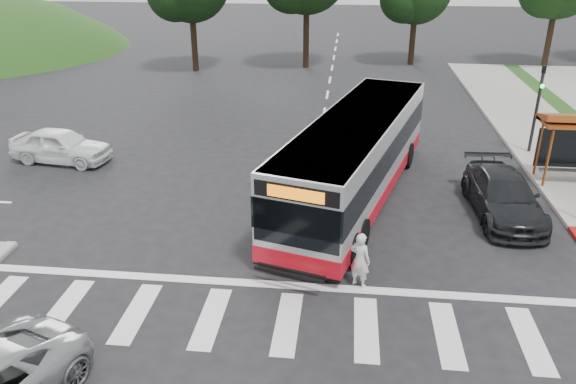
# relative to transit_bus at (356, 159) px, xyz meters

# --- Properties ---
(ground) EXTENTS (140.00, 140.00, 0.00)m
(ground) POSITION_rel_transit_bus_xyz_m (-1.67, -2.82, -1.58)
(ground) COLOR black
(ground) RESTS_ON ground
(sidewalk_east) EXTENTS (4.00, 40.00, 0.12)m
(sidewalk_east) POSITION_rel_transit_bus_xyz_m (9.33, 5.18, -1.52)
(sidewalk_east) COLOR gray
(sidewalk_east) RESTS_ON ground
(curb_east) EXTENTS (0.30, 40.00, 0.15)m
(curb_east) POSITION_rel_transit_bus_xyz_m (7.33, 5.18, -1.51)
(curb_east) COLOR #9E9991
(curb_east) RESTS_ON ground
(crosswalk_ladder) EXTENTS (18.00, 2.60, 0.01)m
(crosswalk_ladder) POSITION_rel_transit_bus_xyz_m (-1.67, -7.82, -1.57)
(crosswalk_ladder) COLOR silver
(crosswalk_ladder) RESTS_ON ground
(traffic_signal_ne_short) EXTENTS (0.18, 0.37, 4.00)m
(traffic_signal_ne_short) POSITION_rel_transit_bus_xyz_m (7.93, 5.67, 0.90)
(traffic_signal_ne_short) COLOR black
(traffic_signal_ne_short) RESTS_ON ground
(transit_bus) EXTENTS (5.86, 12.49, 3.16)m
(transit_bus) POSITION_rel_transit_bus_xyz_m (0.00, 0.00, 0.00)
(transit_bus) COLOR #B2B4B7
(transit_bus) RESTS_ON ground
(pedestrian) EXTENTS (0.73, 0.65, 1.68)m
(pedestrian) POSITION_rel_transit_bus_xyz_m (0.14, -5.89, -0.74)
(pedestrian) COLOR silver
(pedestrian) RESTS_ON ground
(dark_sedan) EXTENTS (2.31, 5.19, 1.48)m
(dark_sedan) POSITION_rel_transit_bus_xyz_m (5.19, -0.84, -0.84)
(dark_sedan) COLOR black
(dark_sedan) RESTS_ON ground
(west_car_white) EXTENTS (4.55, 2.30, 1.48)m
(west_car_white) POSITION_rel_transit_bus_xyz_m (-12.73, 2.43, -0.84)
(west_car_white) COLOR white
(west_car_white) RESTS_ON ground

